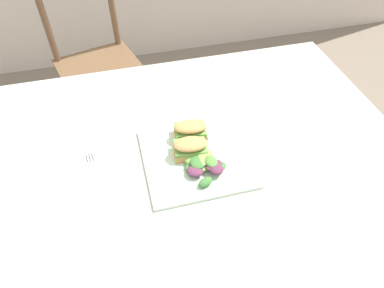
{
  "coord_description": "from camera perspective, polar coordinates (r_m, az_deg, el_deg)",
  "views": [
    {
      "loc": [
        -0.11,
        -0.52,
        1.47
      ],
      "look_at": [
        0.06,
        0.13,
        0.76
      ],
      "focal_mm": 32.33,
      "sensor_mm": 36.0,
      "label": 1
    }
  ],
  "objects": [
    {
      "name": "napkin_folded",
      "position": [
        0.95,
        -15.7,
        -5.61
      ],
      "size": [
        0.12,
        0.2,
        0.0
      ],
      "primitive_type": "cube",
      "rotation": [
        0.0,
        0.0,
        0.03
      ],
      "color": "white",
      "rests_on": "dining_table"
    },
    {
      "name": "chair_wooden_far",
      "position": [
        1.91,
        -15.31,
        12.63
      ],
      "size": [
        0.49,
        0.49,
        0.87
      ],
      "color": "brown",
      "rests_on": "ground"
    },
    {
      "name": "plate_lunch",
      "position": [
        0.96,
        0.6,
        -2.3
      ],
      "size": [
        0.28,
        0.28,
        0.01
      ],
      "primitive_type": "cube",
      "color": "beige",
      "rests_on": "dining_table"
    },
    {
      "name": "sandwich_half_front",
      "position": [
        0.94,
        -0.25,
        -0.61
      ],
      "size": [
        0.1,
        0.07,
        0.06
      ],
      "color": "tan",
      "rests_on": "plate_lunch"
    },
    {
      "name": "fork_on_napkin",
      "position": [
        0.96,
        -15.92,
        -4.71
      ],
      "size": [
        0.04,
        0.19,
        0.0
      ],
      "color": "silver",
      "rests_on": "napkin_folded"
    },
    {
      "name": "dining_table",
      "position": [
        1.03,
        -4.06,
        -7.83
      ],
      "size": [
        1.42,
        1.01,
        0.74
      ],
      "color": "#BCB7AD",
      "rests_on": "ground"
    },
    {
      "name": "sandwich_half_back",
      "position": [
        0.99,
        -0.25,
        2.29
      ],
      "size": [
        0.1,
        0.07,
        0.06
      ],
      "color": "tan",
      "rests_on": "plate_lunch"
    },
    {
      "name": "salad_mixed_greens",
      "position": [
        0.91,
        1.87,
        -3.48
      ],
      "size": [
        0.12,
        0.13,
        0.03
      ],
      "color": "#3D7033",
      "rests_on": "plate_lunch"
    }
  ]
}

